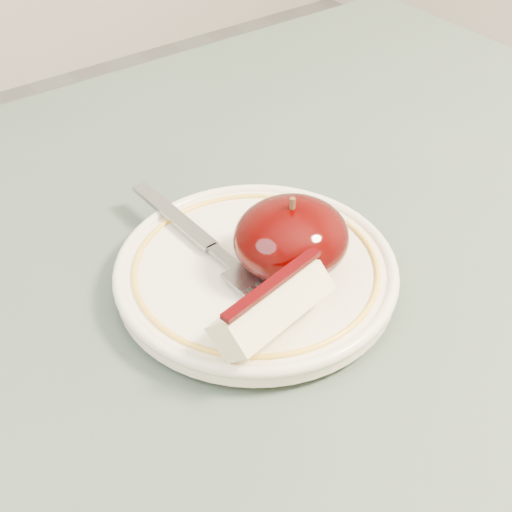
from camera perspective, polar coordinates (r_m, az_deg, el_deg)
table at (r=0.56m, az=7.61°, el=-12.01°), size 0.90×0.90×0.75m
plate at (r=0.51m, az=0.00°, el=-1.21°), size 0.20×0.20×0.02m
apple_half at (r=0.49m, az=2.82°, el=1.46°), size 0.08×0.08×0.06m
apple_wedge at (r=0.45m, az=1.31°, el=-4.05°), size 0.09×0.05×0.04m
fork at (r=0.51m, az=-3.47°, el=0.61°), size 0.03×0.19×0.00m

